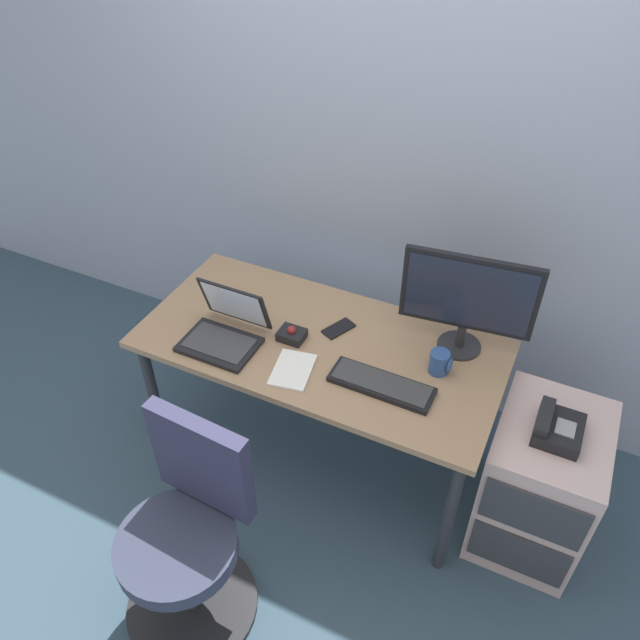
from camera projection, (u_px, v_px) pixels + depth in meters
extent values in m
plane|color=#354B5A|center=(320.00, 454.00, 3.10)|extent=(8.00, 8.00, 0.00)
cube|color=#9BA4B7|center=(392.00, 130.00, 2.69)|extent=(6.00, 0.10, 2.80)
cube|color=#9D7855|center=(320.00, 344.00, 2.63)|extent=(1.52, 0.73, 0.03)
cylinder|color=#2D2D33|center=(155.00, 400.00, 2.89)|extent=(0.05, 0.05, 0.72)
cylinder|color=#2D2D33|center=(449.00, 516.00, 2.43)|extent=(0.05, 0.05, 0.72)
cylinder|color=#2D2D33|center=(226.00, 323.00, 3.31)|extent=(0.05, 0.05, 0.72)
cylinder|color=#2D2D33|center=(487.00, 409.00, 2.85)|extent=(0.05, 0.05, 0.72)
cube|color=beige|center=(538.00, 483.00, 2.58)|extent=(0.42, 0.52, 0.67)
cube|color=#38383D|center=(533.00, 515.00, 2.30)|extent=(0.38, 0.01, 0.23)
cube|color=#38383D|center=(517.00, 554.00, 2.48)|extent=(0.38, 0.01, 0.23)
cube|color=black|center=(558.00, 430.00, 2.33)|extent=(0.17, 0.20, 0.06)
cube|color=black|center=(545.00, 416.00, 2.32)|extent=(0.05, 0.18, 0.04)
cube|color=gray|center=(566.00, 428.00, 2.30)|extent=(0.07, 0.08, 0.01)
cylinder|color=black|center=(193.00, 604.00, 2.51)|extent=(0.52, 0.52, 0.03)
cylinder|color=#333338|center=(186.00, 578.00, 2.37)|extent=(0.06, 0.06, 0.40)
cylinder|color=#31364A|center=(177.00, 546.00, 2.22)|extent=(0.44, 0.44, 0.07)
cube|color=#302F4C|center=(202.00, 462.00, 2.19)|extent=(0.40, 0.08, 0.42)
cylinder|color=#262628|center=(459.00, 346.00, 2.59)|extent=(0.18, 0.18, 0.01)
cylinder|color=#262628|center=(461.00, 335.00, 2.55)|extent=(0.04, 0.04, 0.10)
cube|color=black|center=(469.00, 293.00, 2.41)|extent=(0.53, 0.09, 0.33)
cube|color=#1E2333|center=(469.00, 295.00, 2.40)|extent=(0.48, 0.06, 0.29)
cube|color=black|center=(381.00, 385.00, 2.41)|extent=(0.41, 0.14, 0.02)
cube|color=#353535|center=(382.00, 382.00, 2.40)|extent=(0.38, 0.12, 0.01)
cube|color=black|center=(219.00, 345.00, 2.59)|extent=(0.31, 0.22, 0.02)
cube|color=#38383D|center=(219.00, 342.00, 2.58)|extent=(0.27, 0.17, 0.00)
cube|color=black|center=(235.00, 304.00, 2.61)|extent=(0.31, 0.07, 0.21)
cube|color=silver|center=(234.00, 305.00, 2.61)|extent=(0.27, 0.06, 0.19)
cube|color=black|center=(292.00, 335.00, 2.62)|extent=(0.11, 0.09, 0.04)
sphere|color=maroon|center=(292.00, 330.00, 2.60)|extent=(0.04, 0.04, 0.04)
cylinder|color=#2D4D88|center=(439.00, 362.00, 2.45)|extent=(0.08, 0.08, 0.10)
torus|color=#2D4C82|center=(450.00, 365.00, 2.44)|extent=(0.01, 0.06, 0.06)
cube|color=white|center=(293.00, 370.00, 2.48)|extent=(0.18, 0.23, 0.01)
cube|color=black|center=(339.00, 329.00, 2.67)|extent=(0.12, 0.16, 0.01)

